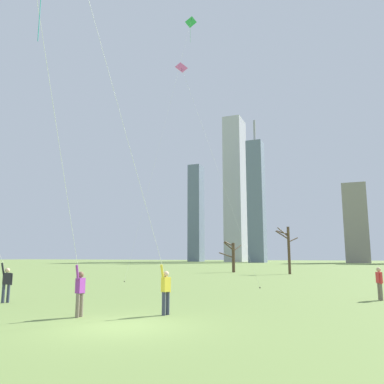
# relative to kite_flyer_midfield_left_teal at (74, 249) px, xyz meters

# --- Properties ---
(ground_plane) EXTENTS (400.00, 400.00, 0.00)m
(ground_plane) POSITION_rel_kite_flyer_midfield_left_teal_xyz_m (2.21, -0.31, -2.41)
(ground_plane) COLOR olive
(kite_flyer_midfield_left_teal) EXTENTS (1.79, 5.43, 10.50)m
(kite_flyer_midfield_left_teal) POSITION_rel_kite_flyer_midfield_left_teal_xyz_m (0.00, 0.00, 0.00)
(kite_flyer_midfield_left_teal) COLOR #726656
(kite_flyer_midfield_left_teal) RESTS_ON ground
(kite_flyer_foreground_right_white) EXTENTS (2.64, 5.64, 15.30)m
(kite_flyer_foreground_right_white) POSITION_rel_kite_flyer_midfield_left_teal_xyz_m (2.00, 1.23, 1.73)
(kite_flyer_foreground_right_white) COLOR #33384C
(kite_flyer_foreground_right_white) RESTS_ON ground
(bystander_watching_nearby) EXTENTS (0.31, 0.48, 1.62)m
(bystander_watching_nearby) POSITION_rel_kite_flyer_midfield_left_teal_xyz_m (10.34, 10.75, -1.51)
(bystander_watching_nearby) COLOR #726656
(bystander_watching_nearby) RESTS_ON ground
(distant_kite_low_near_trees_green) EXTENTS (4.93, 4.75, 26.43)m
(distant_kite_low_near_trees_green) POSITION_rel_kite_flyer_midfield_left_teal_xyz_m (-4.90, 22.12, 21.38)
(distant_kite_low_near_trees_green) COLOR green
(distant_kite_low_near_trees_green) RESTS_ON ground
(distant_kite_drifting_right_pink) EXTENTS (4.83, 3.99, 15.75)m
(distant_kite_drifting_right_pink) POSITION_rel_kite_flyer_midfield_left_teal_xyz_m (-0.69, 12.61, 11.19)
(distant_kite_drifting_right_pink) COLOR pink
(distant_kite_drifting_right_pink) RESTS_ON ground
(bare_tree_left_of_center) EXTENTS (2.71, 2.31, 5.79)m
(bare_tree_left_of_center) POSITION_rel_kite_flyer_midfield_left_teal_xyz_m (2.13, 38.14, 0.93)
(bare_tree_left_of_center) COLOR #4C3828
(bare_tree_left_of_center) RESTS_ON ground
(bare_tree_right_of_center) EXTENTS (2.59, 2.80, 4.21)m
(bare_tree_right_of_center) POSITION_rel_kite_flyer_midfield_left_teal_xyz_m (-5.68, 40.63, -0.13)
(bare_tree_right_of_center) COLOR #4C3828
(bare_tree_right_of_center) RESTS_ON ground
(skyline_short_annex) EXTENTS (7.23, 11.69, 25.24)m
(skyline_short_annex) POSITION_rel_kite_flyer_midfield_left_teal_xyz_m (11.86, 125.38, 10.21)
(skyline_short_annex) COLOR gray
(skyline_short_annex) RESTS_ON ground
(skyline_wide_slab) EXTENTS (7.01, 10.97, 57.36)m
(skyline_wide_slab) POSITION_rel_kite_flyer_midfield_left_teal_xyz_m (-31.24, 136.99, 26.27)
(skyline_wide_slab) COLOR #B2B2B7
(skyline_wide_slab) RESTS_ON ground
(skyline_mid_tower_right) EXTENTS (5.42, 6.11, 50.83)m
(skyline_mid_tower_right) POSITION_rel_kite_flyer_midfield_left_teal_xyz_m (-19.75, 122.30, 18.99)
(skyline_mid_tower_right) COLOR slate
(skyline_mid_tower_right) RESTS_ON ground
(skyline_slender_spire) EXTENTS (5.10, 6.42, 39.76)m
(skyline_slender_spire) POSITION_rel_kite_flyer_midfield_left_teal_xyz_m (-48.42, 137.94, 17.47)
(skyline_slender_spire) COLOR slate
(skyline_slender_spire) RESTS_ON ground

